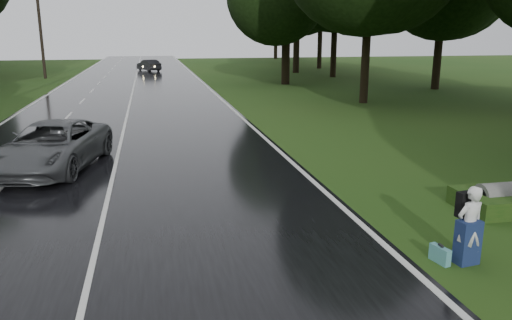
# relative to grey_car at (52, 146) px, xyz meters

# --- Properties ---
(ground) EXTENTS (160.00, 160.00, 0.00)m
(ground) POSITION_rel_grey_car_xyz_m (1.89, -9.01, -0.79)
(ground) COLOR #264313
(ground) RESTS_ON ground
(road) EXTENTS (12.00, 140.00, 0.04)m
(road) POSITION_rel_grey_car_xyz_m (1.89, 10.99, -0.77)
(road) COLOR black
(road) RESTS_ON ground
(lane_center) EXTENTS (0.12, 140.00, 0.01)m
(lane_center) POSITION_rel_grey_car_xyz_m (1.89, 10.99, -0.74)
(lane_center) COLOR silver
(lane_center) RESTS_ON road
(grey_car) EXTENTS (3.63, 5.80, 1.50)m
(grey_car) POSITION_rel_grey_car_xyz_m (0.00, 0.00, 0.00)
(grey_car) COLOR #4A4C4F
(grey_car) RESTS_ON road
(far_car) EXTENTS (2.83, 4.09, 1.28)m
(far_car) POSITION_rel_grey_car_xyz_m (3.19, 42.51, -0.11)
(far_car) COLOR black
(far_car) RESTS_ON road
(hitchhiker) EXTENTS (0.61, 0.56, 1.54)m
(hitchhiker) POSITION_rel_grey_car_xyz_m (8.87, -8.75, -0.07)
(hitchhiker) COLOR silver
(hitchhiker) RESTS_ON ground
(suitcase) EXTENTS (0.22, 0.48, 0.33)m
(suitcase) POSITION_rel_grey_car_xyz_m (8.39, -8.64, -0.62)
(suitcase) COLOR teal
(suitcase) RESTS_ON ground
(culvert) EXTENTS (1.38, 0.69, 0.69)m
(culvert) POSITION_rel_grey_car_xyz_m (11.64, -6.25, -0.79)
(culvert) COLOR slate
(culvert) RESTS_ON ground
(utility_pole_far) EXTENTS (1.80, 0.28, 10.35)m
(utility_pole_far) POSITION_rel_grey_car_xyz_m (-6.61, 35.26, -0.79)
(utility_pole_far) COLOR black
(utility_pole_far) RESTS_ON ground
(tree_right_d) EXTENTS (10.07, 10.07, 15.74)m
(tree_right_d) POSITION_rel_grey_car_xyz_m (16.23, 12.80, -0.79)
(tree_right_d) COLOR black
(tree_right_d) RESTS_ON ground
(tree_right_e) EXTENTS (8.05, 8.05, 12.57)m
(tree_right_e) POSITION_rel_grey_car_xyz_m (14.54, 25.20, -0.79)
(tree_right_e) COLOR black
(tree_right_e) RESTS_ON ground
(tree_right_f) EXTENTS (9.44, 9.44, 14.75)m
(tree_right_f) POSITION_rel_grey_car_xyz_m (18.99, 37.15, -0.79)
(tree_right_f) COLOR black
(tree_right_f) RESTS_ON ground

